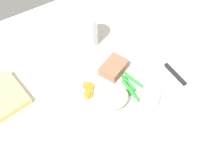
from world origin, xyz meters
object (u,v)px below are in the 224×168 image
fork (57,119)px  napkin (3,96)px  meat_portion (115,67)px  knife (164,63)px  water_glass (87,32)px  dinner_plate (112,88)px

fork → napkin: size_ratio=1.30×
meat_portion → napkin: bearing=163.0°
meat_portion → fork: bearing=-167.8°
knife → napkin: size_ratio=1.60×
fork → knife: size_ratio=0.81×
knife → water_glass: size_ratio=2.03×
fork → water_glass: size_ratio=1.64×
knife → water_glass: bearing=123.8°
water_glass → napkin: bearing=-168.5°
meat_portion → knife: bearing=-17.1°
knife → napkin: napkin is taller
dinner_plate → water_glass: water_glass is taller
meat_portion → water_glass: bearing=90.8°
meat_portion → napkin: meat_portion is taller
fork → napkin: 16.67cm
fork → meat_portion: bearing=13.2°
dinner_plate → water_glass: size_ratio=2.64×
meat_portion → napkin: size_ratio=0.59×
dinner_plate → knife: size_ratio=1.30×
dinner_plate → fork: 16.99cm
dinner_plate → meat_portion: bearing=49.4°
dinner_plate → fork: dinner_plate is taller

